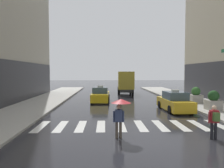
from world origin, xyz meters
The scene contains 9 objects.
ground_plane centered at (0.00, 0.00, 0.00)m, with size 160.00×160.00×0.00m, color #26262B.
crosswalk_markings centered at (0.00, 3.00, 0.00)m, with size 11.30×2.80×0.01m.
taxi_lead centered at (4.32, 7.96, 0.72)m, with size 2.06×4.60×1.80m.
taxi_second centered at (-2.04, 13.72, 0.72)m, with size 2.08×4.61×1.80m.
box_truck centered at (1.59, 22.95, 1.85)m, with size 2.56×7.63×3.35m.
pedestrian_with_umbrella centered at (-0.81, 0.58, 1.52)m, with size 0.96×0.96×1.94m.
pedestrian_with_backpack centered at (3.67, 0.20, 0.97)m, with size 0.55×0.43×1.65m.
planter_near_corner centered at (7.36, 7.43, 0.87)m, with size 1.10×1.10×1.60m.
planter_mid_block centered at (7.72, 11.67, 0.87)m, with size 1.10×1.10×1.60m.
Camera 1 is at (-1.57, -9.76, 3.23)m, focal length 34.35 mm.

